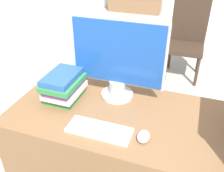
{
  "coord_description": "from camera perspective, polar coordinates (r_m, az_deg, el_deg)",
  "views": [
    {
      "loc": [
        0.34,
        -0.77,
        1.61
      ],
      "look_at": [
        -0.04,
        0.3,
        0.92
      ],
      "focal_mm": 40.0,
      "sensor_mm": 36.0,
      "label": 1
    }
  ],
  "objects": [
    {
      "name": "mouse",
      "position": [
        1.29,
        7.21,
        -11.38
      ],
      "size": [
        0.06,
        0.09,
        0.04
      ],
      "color": "silver",
      "rests_on": "desk"
    },
    {
      "name": "monitor",
      "position": [
        1.48,
        1.31,
        6.03
      ],
      "size": [
        0.57,
        0.2,
        0.5
      ],
      "color": "#B7B7BC",
      "rests_on": "desk"
    },
    {
      "name": "book_stack",
      "position": [
        1.56,
        -10.93,
        -0.08
      ],
      "size": [
        0.2,
        0.29,
        0.17
      ],
      "color": "#2D7F42",
      "rests_on": "desk"
    },
    {
      "name": "desk",
      "position": [
        1.7,
        1.57,
        -15.96
      ],
      "size": [
        1.28,
        0.67,
        0.73
      ],
      "color": "brown",
      "rests_on": "ground_plane"
    },
    {
      "name": "far_chair",
      "position": [
        3.33,
        16.78,
        10.72
      ],
      "size": [
        0.44,
        0.44,
        0.97
      ],
      "rotation": [
        0.0,
        0.0,
        -0.51
      ],
      "color": "#38281E",
      "rests_on": "ground_plane"
    },
    {
      "name": "keyboard",
      "position": [
        1.33,
        -2.9,
        -10.02
      ],
      "size": [
        0.34,
        0.13,
        0.02
      ],
      "color": "white",
      "rests_on": "desk"
    }
  ]
}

